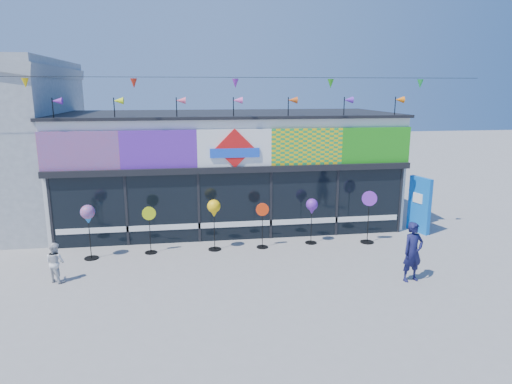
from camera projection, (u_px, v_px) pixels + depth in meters
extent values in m
plane|color=gray|center=(249.00, 281.00, 12.06)|extent=(80.00, 80.00, 0.00)
cube|color=silver|center=(228.00, 168.00, 17.41)|extent=(12.00, 5.00, 4.00)
cube|color=black|center=(235.00, 206.00, 15.13)|extent=(11.60, 0.12, 2.30)
cube|color=black|center=(235.00, 169.00, 14.81)|extent=(12.00, 0.30, 0.20)
cube|color=white|center=(235.00, 224.00, 15.23)|extent=(11.40, 0.10, 0.18)
cube|color=black|center=(227.00, 114.00, 16.95)|extent=(12.20, 5.20, 0.10)
cube|color=black|center=(51.00, 213.00, 14.26)|extent=(0.08, 0.14, 2.30)
cube|color=black|center=(127.00, 211.00, 14.60)|extent=(0.08, 0.14, 2.30)
cube|color=black|center=(199.00, 208.00, 14.94)|extent=(0.08, 0.14, 2.30)
cube|color=black|center=(271.00, 205.00, 15.29)|extent=(0.08, 0.14, 2.30)
cube|color=black|center=(337.00, 203.00, 15.63)|extent=(0.08, 0.14, 2.30)
cube|color=black|center=(400.00, 200.00, 15.97)|extent=(0.08, 0.14, 2.30)
cube|color=red|center=(79.00, 151.00, 13.97)|extent=(2.40, 0.08, 1.20)
cube|color=#6425AE|center=(159.00, 149.00, 14.32)|extent=(2.40, 0.08, 1.20)
cube|color=white|center=(235.00, 148.00, 14.68)|extent=(2.40, 0.08, 1.20)
cube|color=yellow|center=(307.00, 147.00, 15.03)|extent=(2.40, 0.08, 1.20)
cube|color=#219917|center=(376.00, 145.00, 15.38)|extent=(2.40, 0.08, 1.20)
cube|color=red|center=(235.00, 148.00, 14.62)|extent=(1.27, 0.06, 1.27)
cube|color=blue|center=(235.00, 153.00, 14.63)|extent=(1.60, 0.05, 0.30)
cube|color=#DA590B|center=(110.00, 216.00, 14.61)|extent=(0.78, 0.03, 0.78)
cube|color=blue|center=(153.00, 208.00, 14.76)|extent=(0.92, 0.03, 0.92)
cube|color=#DB49A7|center=(194.00, 197.00, 14.89)|extent=(0.78, 0.03, 0.78)
cube|color=orange|center=(235.00, 208.00, 15.18)|extent=(0.92, 0.03, 0.92)
cube|color=#DF4415|center=(275.00, 204.00, 15.36)|extent=(0.78, 0.03, 0.78)
cube|color=yellow|center=(314.00, 192.00, 15.47)|extent=(0.92, 0.03, 0.92)
cube|color=purple|center=(351.00, 204.00, 15.78)|extent=(0.78, 0.03, 0.78)
cylinder|color=black|center=(53.00, 109.00, 13.81)|extent=(0.03, 0.03, 0.70)
cone|color=purple|center=(57.00, 101.00, 13.78)|extent=(0.30, 0.22, 0.22)
cylinder|color=black|center=(114.00, 109.00, 14.08)|extent=(0.03, 0.03, 0.70)
cone|color=#DAFF15|center=(118.00, 101.00, 14.04)|extent=(0.30, 0.22, 0.22)
cylinder|color=black|center=(177.00, 109.00, 14.36)|extent=(0.03, 0.03, 0.70)
cone|color=#F35173|center=(181.00, 101.00, 14.32)|extent=(0.30, 0.22, 0.22)
cylinder|color=black|center=(233.00, 108.00, 14.62)|extent=(0.03, 0.03, 0.70)
cone|color=#F050AF|center=(238.00, 100.00, 14.59)|extent=(0.30, 0.22, 0.22)
cylinder|color=black|center=(288.00, 108.00, 14.89)|extent=(0.03, 0.03, 0.70)
cone|color=#CB4C13|center=(293.00, 100.00, 14.85)|extent=(0.30, 0.22, 0.22)
cylinder|color=black|center=(344.00, 108.00, 15.16)|extent=(0.03, 0.03, 0.70)
cone|color=#6829C1|center=(348.00, 100.00, 15.13)|extent=(0.30, 0.22, 0.22)
cylinder|color=black|center=(395.00, 107.00, 15.43)|extent=(0.03, 0.03, 0.70)
cone|color=orange|center=(399.00, 100.00, 15.40)|extent=(0.30, 0.22, 0.22)
cylinder|color=black|center=(235.00, 77.00, 13.78)|extent=(16.00, 0.01, 0.01)
cone|color=yellow|center=(25.00, 83.00, 12.94)|extent=(0.20, 0.20, 0.28)
cone|color=red|center=(134.00, 83.00, 13.38)|extent=(0.20, 0.20, 0.28)
cone|color=purple|center=(235.00, 83.00, 13.82)|extent=(0.20, 0.20, 0.28)
cone|color=#279D18|center=(331.00, 84.00, 14.26)|extent=(0.20, 0.20, 0.28)
cone|color=green|center=(420.00, 84.00, 14.71)|extent=(0.20, 0.20, 0.28)
cube|color=blue|center=(419.00, 205.00, 16.00)|extent=(0.40, 0.99, 1.96)
cube|color=white|center=(418.00, 198.00, 15.94)|extent=(0.15, 0.44, 0.34)
cylinder|color=black|center=(92.00, 258.00, 13.63)|extent=(0.42, 0.42, 0.03)
cylinder|color=black|center=(90.00, 236.00, 13.48)|extent=(0.03, 0.03, 1.36)
sphere|color=blue|center=(88.00, 212.00, 13.31)|extent=(0.42, 0.42, 0.42)
cone|color=blue|center=(88.00, 221.00, 13.37)|extent=(0.21, 0.21, 0.19)
cylinder|color=black|center=(151.00, 252.00, 14.11)|extent=(0.38, 0.38, 0.03)
cylinder|color=black|center=(150.00, 233.00, 13.97)|extent=(0.02, 0.02, 1.22)
cylinder|color=#C8DA12|center=(149.00, 213.00, 13.83)|extent=(0.41, 0.07, 0.41)
cylinder|color=black|center=(215.00, 249.00, 14.39)|extent=(0.41, 0.41, 0.03)
cylinder|color=black|center=(214.00, 228.00, 14.24)|extent=(0.02, 0.02, 1.34)
sphere|color=yellow|center=(214.00, 206.00, 14.08)|extent=(0.41, 0.41, 0.41)
cone|color=yellow|center=(214.00, 214.00, 14.14)|extent=(0.21, 0.21, 0.19)
cylinder|color=black|center=(262.00, 247.00, 14.60)|extent=(0.37, 0.37, 0.03)
cylinder|color=black|center=(262.00, 229.00, 14.46)|extent=(0.02, 0.02, 1.21)
cylinder|color=#FF390D|center=(262.00, 210.00, 14.32)|extent=(0.41, 0.04, 0.41)
cylinder|color=black|center=(311.00, 243.00, 15.01)|extent=(0.38, 0.38, 0.03)
cylinder|color=black|center=(311.00, 224.00, 14.87)|extent=(0.02, 0.02, 1.24)
sphere|color=#6423A7|center=(312.00, 204.00, 14.72)|extent=(0.38, 0.38, 0.38)
cone|color=#6423A7|center=(312.00, 212.00, 14.77)|extent=(0.19, 0.19, 0.17)
cylinder|color=black|center=(367.00, 242.00, 15.06)|extent=(0.44, 0.44, 0.03)
cylinder|color=black|center=(368.00, 221.00, 14.90)|extent=(0.03, 0.03, 1.44)
cylinder|color=purple|center=(369.00, 198.00, 14.74)|extent=(0.48, 0.18, 0.49)
imported|color=#141540|center=(413.00, 252.00, 11.91)|extent=(0.65, 0.49, 1.60)
imported|color=silver|center=(55.00, 262.00, 11.91)|extent=(0.60, 0.53, 1.07)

